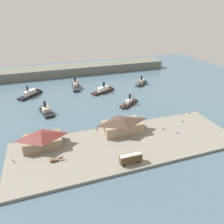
{
  "coord_description": "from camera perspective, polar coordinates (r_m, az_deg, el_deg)",
  "views": [
    {
      "loc": [
        -33.27,
        -98.34,
        60.77
      ],
      "look_at": [
        3.58,
        10.91,
        2.0
      ],
      "focal_mm": 33.22,
      "sensor_mm": 36.0,
      "label": 1
    }
  ],
  "objects": [
    {
      "name": "ferry_shed_west_terminal",
      "position": [
        103.58,
        -18.62,
        -7.09
      ],
      "size": [
        17.81,
        11.04,
        7.77
      ],
      "color": "#847056",
      "rests_on": "quay_promenade"
    },
    {
      "name": "pedestrian_standing_center",
      "position": [
        100.56,
        -25.59,
        -11.98
      ],
      "size": [
        0.37,
        0.37,
        1.51
      ],
      "color": "#3D4C42",
      "rests_on": "quay_promenade"
    },
    {
      "name": "far_headland",
      "position": [
        218.48,
        -9.43,
        11.59
      ],
      "size": [
        180.0,
        24.0,
        8.0
      ],
      "primitive_type": "cube",
      "color": "#60665B",
      "rests_on": "ground"
    },
    {
      "name": "ground_plane",
      "position": [
        120.29,
        0.04,
        -3.34
      ],
      "size": [
        320.0,
        320.0,
        0.0
      ],
      "primitive_type": "plane",
      "color": "#476070"
    },
    {
      "name": "ferry_moored_east",
      "position": [
        170.38,
        -21.06,
        4.81
      ],
      "size": [
        19.09,
        18.86,
        10.49
      ],
      "color": "black",
      "rests_on": "ground"
    },
    {
      "name": "ferry_mid_harbor",
      "position": [
        182.95,
        7.86,
        7.8
      ],
      "size": [
        15.49,
        15.6,
        9.05
      ],
      "color": "#23282D",
      "rests_on": "ground"
    },
    {
      "name": "ferry_shed_east_terminal",
      "position": [
        109.26,
        2.84,
        -3.55
      ],
      "size": [
        20.61,
        11.08,
        8.03
      ],
      "color": "#998466",
      "rests_on": "quay_promenade"
    },
    {
      "name": "pedestrian_near_west_shed",
      "position": [
        126.16,
        18.9,
        -2.36
      ],
      "size": [
        0.42,
        0.42,
        1.71
      ],
      "color": "#3D4C42",
      "rests_on": "quay_promenade"
    },
    {
      "name": "mooring_post_west",
      "position": [
        112.53,
        -4.31,
        -4.77
      ],
      "size": [
        0.44,
        0.44,
        0.9
      ],
      "primitive_type": "cylinder",
      "color": "black",
      "rests_on": "quay_promenade"
    },
    {
      "name": "horse_cart",
      "position": [
        94.69,
        -15.12,
        -12.39
      ],
      "size": [
        5.96,
        1.52,
        1.87
      ],
      "color": "brown",
      "rests_on": "quay_promenade"
    },
    {
      "name": "mooring_post_center_west",
      "position": [
        134.26,
        18.68,
        -0.65
      ],
      "size": [
        0.44,
        0.44,
        0.9
      ],
      "primitive_type": "cylinder",
      "color": "black",
      "rests_on": "quay_promenade"
    },
    {
      "name": "ferry_outer_harbor",
      "position": [
        139.65,
        -17.84,
        0.44
      ],
      "size": [
        8.86,
        17.22,
        9.82
      ],
      "color": "black",
      "rests_on": "ground"
    },
    {
      "name": "ferry_approaching_west",
      "position": [
        166.12,
        -1.98,
        6.14
      ],
      "size": [
        21.55,
        12.94,
        9.52
      ],
      "color": "black",
      "rests_on": "ground"
    },
    {
      "name": "mooring_post_east",
      "position": [
        137.79,
        20.57,
        -0.25
      ],
      "size": [
        0.44,
        0.44,
        0.9
      ],
      "primitive_type": "cylinder",
      "color": "black",
      "rests_on": "quay_promenade"
    },
    {
      "name": "street_tram",
      "position": [
        89.77,
        5.19,
        -12.55
      ],
      "size": [
        9.67,
        2.66,
        4.4
      ],
      "color": "#4C381E",
      "rests_on": "quay_promenade"
    },
    {
      "name": "ferry_approaching_east",
      "position": [
        142.53,
        4.26,
        2.24
      ],
      "size": [
        17.18,
        14.79,
        8.77
      ],
      "color": "black",
      "rests_on": "ground"
    },
    {
      "name": "pedestrian_near_east_shed",
      "position": [
        114.35,
        17.53,
        -5.38
      ],
      "size": [
        0.39,
        0.39,
        1.57
      ],
      "color": "#232328",
      "rests_on": "quay_promenade"
    },
    {
      "name": "ferry_near_quay",
      "position": [
        179.12,
        -10.07,
        7.3
      ],
      "size": [
        7.07,
        23.98,
        10.33
      ],
      "color": "#23282D",
      "rests_on": "ground"
    },
    {
      "name": "quay_promenade",
      "position": [
        102.74,
        4.03,
        -8.92
      ],
      "size": [
        110.0,
        36.0,
        1.2
      ],
      "primitive_type": "cube",
      "color": "gray",
      "rests_on": "ground"
    },
    {
      "name": "pedestrian_at_waters_edge",
      "position": [
        115.64,
        13.94,
        -4.45
      ],
      "size": [
        0.42,
        0.42,
        1.68
      ],
      "color": "#232328",
      "rests_on": "quay_promenade"
    },
    {
      "name": "seawall_edge",
      "position": [
        117.11,
        0.61,
        -3.97
      ],
      "size": [
        110.0,
        0.8,
        1.0
      ],
      "primitive_type": "cube",
      "color": "#666159",
      "rests_on": "ground"
    }
  ]
}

